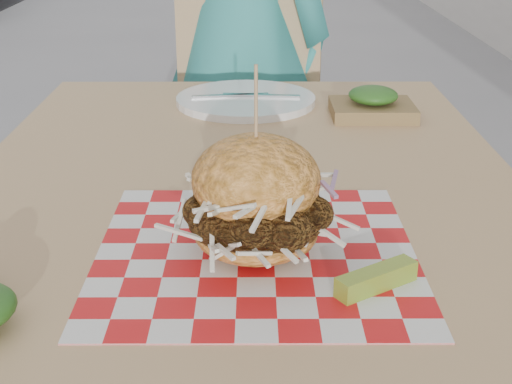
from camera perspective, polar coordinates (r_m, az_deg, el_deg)
diner at (r=2.12m, az=-1.51°, el=12.92°), size 0.66×0.57×1.53m
patio_table at (r=1.03m, az=-1.04°, el=-3.64°), size 0.80×1.20×0.75m
patio_chair at (r=2.05m, az=-0.20°, el=6.46°), size 0.48×0.49×0.95m
paper_liner at (r=0.81m, az=0.00°, el=-4.81°), size 0.36×0.36×0.00m
sandwich at (r=0.79m, az=-0.00°, el=-0.90°), size 0.19×0.19×0.21m
pickle_spear at (r=0.75m, az=9.61°, el=-6.87°), size 0.09×0.07×0.02m
place_setting at (r=1.39m, az=-0.82°, el=7.38°), size 0.27×0.27×0.02m
kraft_tray at (r=1.33m, az=9.32°, el=6.93°), size 0.15×0.12×0.06m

